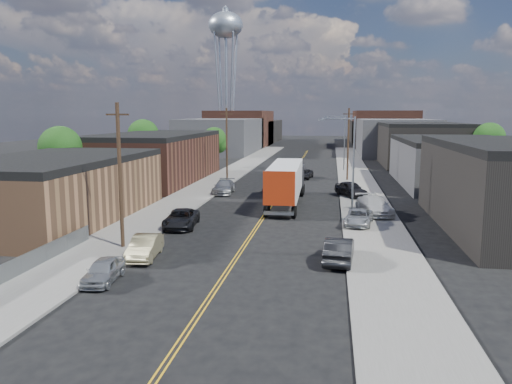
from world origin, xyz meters
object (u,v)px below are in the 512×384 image
(car_left_a, at_px, (103,270))
(car_left_b, at_px, (145,247))
(car_right_lot_a, at_px, (359,217))
(car_right_lot_c, at_px, (351,189))
(car_ahead_truck, at_px, (303,174))
(car_left_d, at_px, (224,187))
(car_right_lot_b, at_px, (374,206))
(car_right_oncoming, at_px, (339,250))
(semi_truck, at_px, (287,180))
(water_tower, at_px, (226,30))
(car_left_c, at_px, (181,219))

(car_left_a, xyz_separation_m, car_left_b, (0.57, 4.77, 0.08))
(car_right_lot_a, bearing_deg, car_right_lot_c, 99.59)
(car_right_lot_a, relative_size, car_ahead_truck, 0.93)
(car_left_b, xyz_separation_m, car_ahead_truck, (7.85, 41.51, -0.05))
(car_left_d, relative_size, car_right_lot_b, 0.95)
(car_left_d, bearing_deg, car_right_lot_c, -5.43)
(car_left_b, bearing_deg, car_right_lot_a, 31.93)
(car_left_a, distance_m, car_right_lot_b, 26.43)
(car_left_b, bearing_deg, car_right_oncoming, -2.32)
(car_left_b, distance_m, car_right_lot_b, 22.47)
(semi_truck, relative_size, car_left_d, 3.09)
(water_tower, distance_m, car_right_lot_a, 100.13)
(car_right_lot_b, bearing_deg, water_tower, 95.87)
(car_left_b, distance_m, car_ahead_truck, 42.24)
(car_left_a, xyz_separation_m, car_right_oncoming, (12.98, 5.75, 0.14))
(water_tower, xyz_separation_m, car_right_lot_a, (30.32, -90.64, -29.86))
(car_left_d, height_order, car_ahead_truck, car_left_d)
(car_right_oncoming, bearing_deg, car_ahead_truck, -79.03)
(car_right_lot_a, distance_m, car_right_lot_c, 14.64)
(semi_truck, relative_size, car_right_lot_a, 3.60)
(car_left_a, bearing_deg, car_left_d, 85.00)
(car_left_d, distance_m, car_right_lot_a, 21.24)
(car_right_lot_a, bearing_deg, car_right_oncoming, -90.35)
(semi_truck, xyz_separation_m, car_left_a, (-7.90, -25.88, -1.79))
(car_left_a, relative_size, car_right_oncoming, 0.80)
(water_tower, distance_m, car_right_lot_c, 87.00)
(car_left_b, relative_size, car_left_d, 0.84)
(semi_truck, xyz_separation_m, car_right_oncoming, (5.08, -20.13, -1.65))
(car_left_d, xyz_separation_m, car_right_oncoming, (12.98, -25.69, 0.02))
(semi_truck, bearing_deg, car_right_oncoming, -76.97)
(car_left_a, relative_size, car_ahead_truck, 0.79)
(car_left_c, bearing_deg, car_right_oncoming, -38.63)
(water_tower, bearing_deg, car_right_lot_a, -71.51)
(car_left_a, distance_m, car_left_c, 13.65)
(car_left_b, distance_m, car_right_oncoming, 12.45)
(car_right_lot_a, bearing_deg, car_right_lot_b, 79.72)
(car_left_a, distance_m, car_left_d, 31.44)
(car_left_c, relative_size, car_right_lot_a, 1.15)
(car_right_lot_c, bearing_deg, car_left_d, 149.58)
(car_ahead_truck, bearing_deg, car_left_a, -92.75)
(car_left_a, height_order, car_right_lot_c, car_right_lot_c)
(car_left_b, distance_m, car_left_d, 26.68)
(water_tower, relative_size, semi_truck, 2.24)
(water_tower, relative_size, car_left_d, 6.92)
(car_left_c, height_order, car_left_d, car_left_d)
(car_right_oncoming, relative_size, car_right_lot_b, 0.86)
(car_left_c, height_order, car_ahead_truck, car_left_c)
(car_right_oncoming, relative_size, car_right_lot_a, 1.06)
(car_left_c, xyz_separation_m, car_right_lot_c, (14.32, 17.12, 0.24))
(car_left_a, bearing_deg, semi_truck, 68.03)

